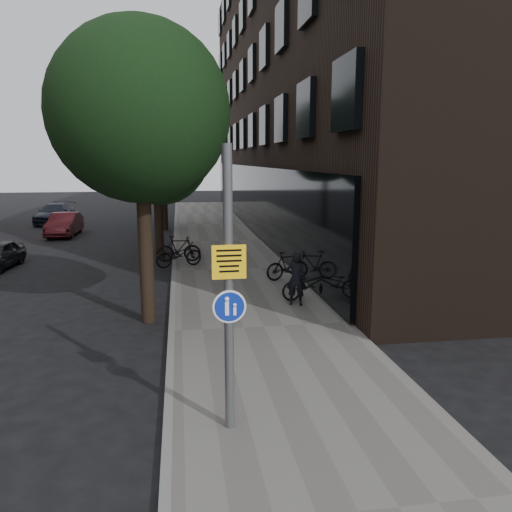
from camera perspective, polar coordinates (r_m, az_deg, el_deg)
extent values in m
plane|color=black|center=(9.41, 2.83, -15.36)|extent=(120.00, 120.00, 0.00)
cube|color=slate|center=(18.81, -2.52, -1.65)|extent=(4.50, 60.00, 0.12)
cube|color=slate|center=(18.71, -9.38, -1.84)|extent=(0.15, 60.00, 0.13)
cube|color=black|center=(32.30, 10.41, 19.41)|extent=(12.00, 40.00, 18.00)
cylinder|color=black|center=(13.04, -12.43, -0.65)|extent=(0.36, 0.36, 3.20)
sphere|color=black|center=(12.83, -13.13, 15.75)|extent=(4.40, 4.40, 4.40)
sphere|color=black|center=(13.56, -10.98, 11.33)|extent=(2.64, 2.64, 2.64)
cylinder|color=black|center=(21.42, -11.05, 3.89)|extent=(0.36, 0.36, 3.20)
sphere|color=black|center=(21.30, -11.43, 13.81)|extent=(5.00, 5.00, 5.00)
sphere|color=black|center=(22.06, -10.18, 11.15)|extent=(3.00, 3.00, 3.00)
cylinder|color=black|center=(30.37, -10.43, 5.95)|extent=(0.36, 0.36, 3.20)
sphere|color=black|center=(30.29, -10.67, 12.94)|extent=(5.00, 5.00, 5.00)
sphere|color=black|center=(31.06, -9.81, 11.07)|extent=(3.00, 3.00, 3.00)
cylinder|color=#595B5E|center=(7.32, -3.15, -4.20)|extent=(0.14, 0.14, 4.28)
cube|color=#F0B50C|center=(7.21, -3.19, -0.55)|extent=(0.49, 0.04, 0.49)
cylinder|color=#0D2596|center=(7.37, -3.13, -5.63)|extent=(0.44, 0.02, 0.44)
cylinder|color=white|center=(7.37, -3.13, -5.63)|extent=(0.49, 0.02, 0.49)
imported|color=black|center=(14.06, 4.59, -2.59)|extent=(0.65, 0.53, 1.52)
imported|color=black|center=(14.73, 6.18, -3.20)|extent=(1.82, 0.88, 0.92)
imported|color=black|center=(17.07, 3.68, -1.08)|extent=(1.70, 0.89, 0.98)
imported|color=black|center=(19.29, -8.82, 0.18)|extent=(1.93, 1.24, 0.96)
imported|color=black|center=(20.23, -8.83, 0.82)|extent=(1.75, 0.50, 1.05)
imported|color=#58191F|center=(29.63, -21.05, 3.39)|extent=(1.41, 3.87, 1.27)
imported|color=black|center=(35.67, -21.96, 4.53)|extent=(2.14, 4.61, 1.30)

